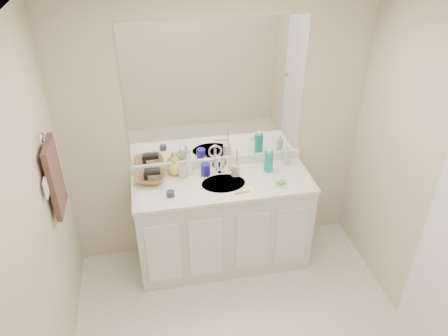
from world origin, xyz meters
The scene contains 27 objects.
ceiling centered at (0.00, 0.00, 2.40)m, with size 2.60×2.60×0.02m, color white.
wall_back centered at (0.00, 1.30, 1.20)m, with size 2.60×0.02×2.40m, color beige.
wall_left centered at (-1.30, 0.00, 1.20)m, with size 0.02×2.60×2.40m, color beige.
wall_right centered at (1.30, 0.00, 1.20)m, with size 0.02×2.60×2.40m, color beige.
vanity_cabinet centered at (0.00, 1.02, 0.42)m, with size 1.50×0.55×0.85m, color silver.
countertop centered at (0.00, 1.02, 0.86)m, with size 1.52×0.57×0.03m, color white.
backsplash centered at (0.00, 1.29, 0.92)m, with size 1.52×0.03×0.08m, color white.
sink_basin centered at (0.00, 1.00, 0.87)m, with size 0.37×0.37×0.02m, color beige.
faucet centered at (0.00, 1.18, 0.94)m, with size 0.02×0.02×0.11m, color silver.
mirror centered at (0.00, 1.29, 1.56)m, with size 1.48×0.01×1.20m, color white.
blue_mug centered at (-0.12, 1.16, 0.93)m, with size 0.08×0.08×0.11m, color #1B1697.
tan_cup centered at (0.13, 1.11, 0.93)m, with size 0.07×0.07×0.10m, color beige.
toothbrush centered at (0.14, 1.11, 1.03)m, with size 0.01×0.01×0.21m, color #FF43AA.
mouthwash_bottle centered at (0.42, 1.12, 0.97)m, with size 0.08×0.08×0.19m, color #0C9B8C.
clear_pump_bottle centered at (0.61, 1.19, 0.96)m, with size 0.06×0.06×0.15m, color silver.
soap_dish centered at (0.47, 0.89, 0.89)m, with size 0.11×0.09×0.01m, color silver.
green_soap centered at (0.47, 0.89, 0.90)m, with size 0.06×0.05×0.02m, color #67C22F.
orange_comb centered at (0.12, 0.84, 0.88)m, with size 0.12×0.03×0.01m, color orange.
dark_jar centered at (-0.45, 0.91, 0.90)m, with size 0.06×0.06×0.04m, color #313137.
soap_bottle_white centered at (-0.26, 1.20, 0.98)m, with size 0.08×0.08×0.20m, color white.
soap_bottle_cream centered at (-0.31, 1.18, 0.96)m, with size 0.07×0.07×0.15m, color beige.
soap_bottle_yellow centered at (-0.38, 1.23, 0.95)m, with size 0.12×0.12×0.15m, color #DAD155.
wicker_basket centered at (-0.59, 1.16, 0.91)m, with size 0.26×0.26×0.06m, color olive.
hair_dryer centered at (-0.57, 1.16, 0.97)m, with size 0.07×0.07×0.13m, color black.
towel_ring centered at (-1.27, 0.77, 1.55)m, with size 0.11×0.11×0.01m, color silver.
hand_towel centered at (-1.25, 0.77, 1.25)m, with size 0.04×0.32×0.55m, color #39241E.
switch_plate centered at (-1.27, 0.57, 1.30)m, with size 0.01×0.09×0.13m, color white.
Camera 1 is at (-0.58, -1.95, 2.95)m, focal length 35.00 mm.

